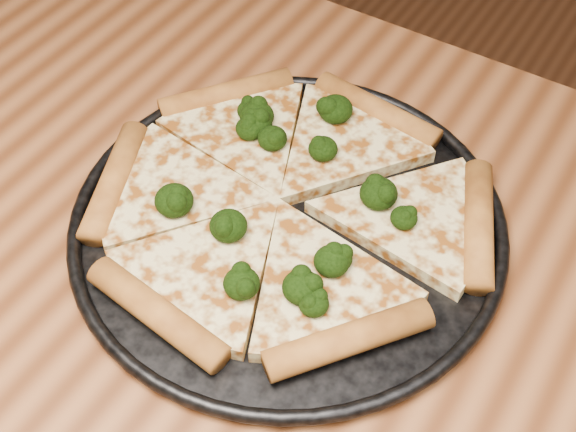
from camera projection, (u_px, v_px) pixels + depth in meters
The scene contains 3 objects.
pizza_pan at pixel (288, 222), 0.66m from camera, with size 0.38×0.38×0.02m.
pizza at pixel (284, 201), 0.67m from camera, with size 0.37×0.34×0.03m.
broccoli_florets at pixel (285, 187), 0.66m from camera, with size 0.21×0.24×0.03m.
Camera 1 is at (0.14, -0.22, 1.27)m, focal length 47.96 mm.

